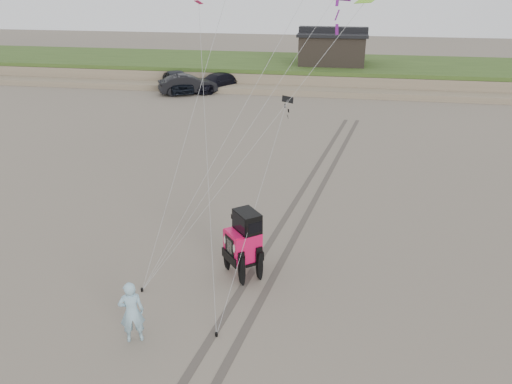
% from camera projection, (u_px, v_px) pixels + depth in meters
% --- Properties ---
extents(ground, '(160.00, 160.00, 0.00)m').
position_uv_depth(ground, '(215.00, 306.00, 15.29)').
color(ground, '#6B6054').
rests_on(ground, ground).
extents(dune_ridge, '(160.00, 14.25, 1.73)m').
position_uv_depth(dune_ridge, '(311.00, 71.00, 48.87)').
color(dune_ridge, '#7A6B54').
rests_on(dune_ridge, ground).
extents(cabin, '(6.40, 5.40, 3.35)m').
position_uv_depth(cabin, '(332.00, 47.00, 47.14)').
color(cabin, black).
rests_on(cabin, dune_ridge).
extents(truck_a, '(4.44, 5.61, 1.79)m').
position_uv_depth(truck_a, '(178.00, 81.00, 43.91)').
color(truck_a, black).
rests_on(truck_a, ground).
extents(truck_b, '(5.22, 3.83, 1.64)m').
position_uv_depth(truck_b, '(188.00, 84.00, 42.99)').
color(truck_b, black).
rests_on(truck_b, ground).
extents(truck_c, '(4.29, 5.40, 1.47)m').
position_uv_depth(truck_c, '(216.00, 82.00, 44.30)').
color(truck_c, black).
rests_on(truck_c, ground).
extents(jeep, '(5.17, 4.79, 1.84)m').
position_uv_depth(jeep, '(243.00, 250.00, 16.58)').
color(jeep, '#DE0E4E').
rests_on(jeep, ground).
extents(man, '(0.80, 0.68, 1.87)m').
position_uv_depth(man, '(132.00, 312.00, 13.51)').
color(man, '#7FB7C5').
rests_on(man, ground).
extents(stake_main, '(0.08, 0.08, 0.12)m').
position_uv_depth(stake_main, '(142.00, 290.00, 15.99)').
color(stake_main, black).
rests_on(stake_main, ground).
extents(stake_aux, '(0.08, 0.08, 0.12)m').
position_uv_depth(stake_aux, '(216.00, 334.00, 13.98)').
color(stake_aux, black).
rests_on(stake_aux, ground).
extents(tire_tracks, '(5.22, 29.74, 0.01)m').
position_uv_depth(tire_tracks, '(303.00, 204.00, 22.20)').
color(tire_tracks, '#4C443D').
rests_on(tire_tracks, ground).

